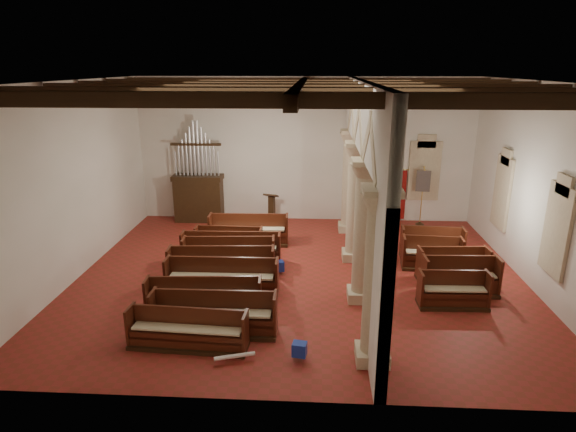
{
  "coord_description": "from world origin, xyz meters",
  "views": [
    {
      "loc": [
        0.43,
        -14.06,
        6.44
      ],
      "look_at": [
        -0.4,
        0.5,
        1.84
      ],
      "focal_mm": 30.0,
      "sensor_mm": 36.0,
      "label": 1
    }
  ],
  "objects_px": {
    "nave_pew_0": "(188,335)",
    "processional_banner": "(421,206)",
    "lectern": "(272,211)",
    "pipe_organ": "(198,190)",
    "aisle_pew_0": "(453,295)"
  },
  "relations": [
    {
      "from": "processional_banner",
      "to": "nave_pew_0",
      "type": "xyz_separation_m",
      "value": [
        -7.4,
        -9.69,
        -0.49
      ]
    },
    {
      "from": "lectern",
      "to": "processional_banner",
      "type": "distance_m",
      "value": 6.26
    },
    {
      "from": "processional_banner",
      "to": "aisle_pew_0",
      "type": "xyz_separation_m",
      "value": [
        -0.58,
        -7.26,
        -0.47
      ]
    },
    {
      "from": "pipe_organ",
      "to": "nave_pew_0",
      "type": "bearing_deg",
      "value": -78.4
    },
    {
      "from": "processional_banner",
      "to": "aisle_pew_0",
      "type": "bearing_deg",
      "value": -88.8
    },
    {
      "from": "lectern",
      "to": "nave_pew_0",
      "type": "distance_m",
      "value": 9.5
    },
    {
      "from": "pipe_organ",
      "to": "nave_pew_0",
      "type": "distance_m",
      "value": 9.96
    },
    {
      "from": "lectern",
      "to": "pipe_organ",
      "type": "bearing_deg",
      "value": -170.05
    },
    {
      "from": "processional_banner",
      "to": "aisle_pew_0",
      "type": "relative_size",
      "value": 1.3
    },
    {
      "from": "lectern",
      "to": "aisle_pew_0",
      "type": "relative_size",
      "value": 0.71
    },
    {
      "from": "lectern",
      "to": "nave_pew_0",
      "type": "xyz_separation_m",
      "value": [
        -1.16,
        -9.43,
        -0.24
      ]
    },
    {
      "from": "nave_pew_0",
      "to": "processional_banner",
      "type": "bearing_deg",
      "value": 56.08
    },
    {
      "from": "processional_banner",
      "to": "lectern",
      "type": "bearing_deg",
      "value": -171.85
    },
    {
      "from": "nave_pew_0",
      "to": "aisle_pew_0",
      "type": "xyz_separation_m",
      "value": [
        6.83,
        2.44,
        0.02
      ]
    },
    {
      "from": "processional_banner",
      "to": "nave_pew_0",
      "type": "relative_size",
      "value": 0.87
    }
  ]
}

